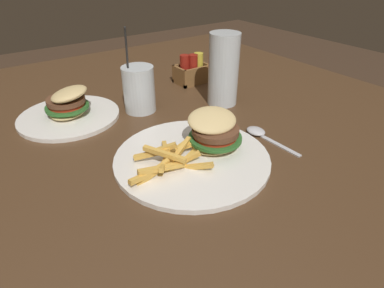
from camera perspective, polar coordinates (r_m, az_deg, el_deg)
The scene contains 7 objects.
dining_table at distance 0.87m, azimuth -6.39°, elevation -0.29°, with size 1.35×1.29×0.78m.
meal_plate_near at distance 0.65m, azimuth 1.33°, elevation -0.71°, with size 0.31×0.31×0.09m.
beer_glass at distance 0.87m, azimuth 5.61°, elevation 12.86°, with size 0.08×0.08×0.19m.
juice_glass at distance 0.84m, azimuth -9.38°, elevation 9.25°, with size 0.08×0.08×0.22m.
spoon at distance 0.75m, azimuth 11.78°, elevation 1.97°, with size 0.04×0.15×0.01m.
meal_plate_far at distance 0.86m, azimuth -21.08°, elevation 5.74°, with size 0.25×0.25×0.08m.
condiment_caddy at distance 1.03m, azimuth -0.00°, elevation 12.72°, with size 0.10×0.07×0.09m.
Camera 1 is at (-0.34, -0.65, 1.14)m, focal length 30.00 mm.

